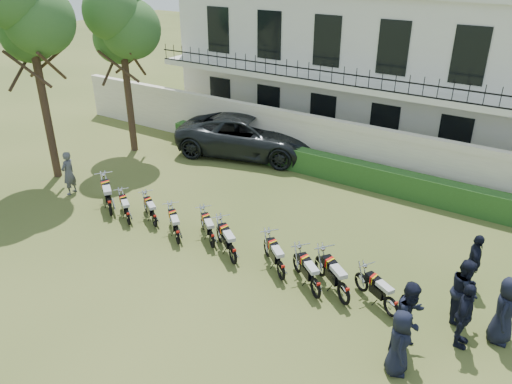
% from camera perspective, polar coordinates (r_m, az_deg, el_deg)
% --- Properties ---
extents(ground, '(100.00, 100.00, 0.00)m').
position_cam_1_polar(ground, '(16.11, -3.94, -7.03)').
color(ground, '#3E4D1F').
rests_on(ground, ground).
extents(perimeter_wall, '(30.00, 0.35, 2.30)m').
position_cam_1_polar(perimeter_wall, '(21.78, 8.73, 5.35)').
color(perimeter_wall, '#EDE3C7').
rests_on(perimeter_wall, ground).
extents(hedge, '(18.00, 0.60, 1.00)m').
position_cam_1_polar(hedge, '(20.98, 10.13, 2.43)').
color(hedge, '#224217').
rests_on(hedge, ground).
extents(building, '(20.40, 9.60, 7.40)m').
position_cam_1_polar(building, '(26.45, 14.83, 14.24)').
color(building, silver).
rests_on(building, ground).
extents(tree_west_mid, '(3.40, 3.20, 8.82)m').
position_cam_1_polar(tree_west_mid, '(21.33, -24.68, 18.22)').
color(tree_west_mid, '#473323').
rests_on(tree_west_mid, ground).
extents(tree_west_near, '(3.40, 3.20, 7.90)m').
position_cam_1_polar(tree_west_near, '(23.46, -15.21, 18.19)').
color(tree_west_near, '#473323').
rests_on(tree_west_near, ground).
extents(motorcycle_0, '(1.80, 1.33, 1.16)m').
position_cam_1_polar(motorcycle_0, '(18.72, -16.41, -1.19)').
color(motorcycle_0, black).
rests_on(motorcycle_0, ground).
extents(motorcycle_1, '(1.48, 1.02, 0.94)m').
position_cam_1_polar(motorcycle_1, '(17.99, -14.45, -2.47)').
color(motorcycle_1, black).
rests_on(motorcycle_1, ground).
extents(motorcycle_2, '(1.50, 0.96, 0.93)m').
position_cam_1_polar(motorcycle_2, '(17.64, -11.56, -2.75)').
color(motorcycle_2, black).
rests_on(motorcycle_2, ground).
extents(motorcycle_3, '(1.45, 1.19, 0.98)m').
position_cam_1_polar(motorcycle_3, '(16.52, -8.99, -4.56)').
color(motorcycle_3, black).
rests_on(motorcycle_3, ground).
extents(motorcycle_4, '(1.45, 1.17, 0.97)m').
position_cam_1_polar(motorcycle_4, '(16.19, -5.07, -5.02)').
color(motorcycle_4, black).
rests_on(motorcycle_4, ground).
extents(motorcycle_5, '(1.64, 1.22, 1.06)m').
position_cam_1_polar(motorcycle_5, '(15.34, -2.67, -6.68)').
color(motorcycle_5, black).
rests_on(motorcycle_5, ground).
extents(motorcycle_6, '(1.49, 1.27, 1.02)m').
position_cam_1_polar(motorcycle_6, '(14.67, 2.89, -8.47)').
color(motorcycle_6, black).
rests_on(motorcycle_6, ground).
extents(motorcycle_7, '(1.54, 1.24, 1.03)m').
position_cam_1_polar(motorcycle_7, '(14.07, 6.87, -10.36)').
color(motorcycle_7, black).
rests_on(motorcycle_7, ground).
extents(motorcycle_8, '(1.69, 1.29, 1.11)m').
position_cam_1_polar(motorcycle_8, '(13.93, 10.03, -10.84)').
color(motorcycle_8, black).
rests_on(motorcycle_8, ground).
extents(motorcycle_9, '(1.62, 0.96, 0.98)m').
position_cam_1_polar(motorcycle_9, '(13.82, 15.25, -12.11)').
color(motorcycle_9, black).
rests_on(motorcycle_9, ground).
extents(suv, '(7.22, 4.73, 1.85)m').
position_cam_1_polar(suv, '(23.37, -0.80, 6.46)').
color(suv, black).
rests_on(suv, ground).
extents(inspector, '(0.54, 0.71, 1.76)m').
position_cam_1_polar(inspector, '(20.82, -20.65, 2.04)').
color(inspector, '#59595E').
rests_on(inspector, ground).
extents(officer_0, '(0.77, 0.95, 1.68)m').
position_cam_1_polar(officer_0, '(12.12, 16.07, -16.21)').
color(officer_0, black).
rests_on(officer_0, ground).
extents(officer_1, '(0.99, 1.12, 1.91)m').
position_cam_1_polar(officer_1, '(12.68, 17.17, -13.48)').
color(officer_1, black).
rests_on(officer_1, ground).
extents(officer_2, '(0.47, 1.05, 1.77)m').
position_cam_1_polar(officer_2, '(13.26, 22.69, -12.90)').
color(officer_2, black).
rests_on(officer_2, ground).
extents(officer_3, '(0.62, 0.92, 1.83)m').
position_cam_1_polar(officer_3, '(13.79, 26.59, -12.01)').
color(officer_3, black).
rests_on(officer_3, ground).
extents(officer_4, '(0.87, 1.01, 1.79)m').
position_cam_1_polar(officer_4, '(14.11, 22.67, -10.28)').
color(officer_4, black).
rests_on(officer_4, ground).
extents(officer_5, '(0.69, 1.08, 1.71)m').
position_cam_1_polar(officer_5, '(15.43, 23.67, -7.33)').
color(officer_5, black).
rests_on(officer_5, ground).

